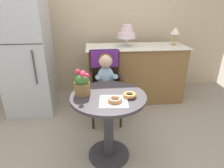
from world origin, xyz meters
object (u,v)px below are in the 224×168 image
object	(u,v)px
donut_mid	(130,95)
flower_vase	(82,84)
wicker_chair	(105,75)
donut_front	(115,100)
refrigerator	(26,55)
tiered_cake_stand	(127,34)
cafe_table	(109,115)
seated_child	(106,77)
table_lamp	(175,31)

from	to	relation	value
donut_mid	flower_vase	world-z (taller)	flower_vase
wicker_chair	donut_front	distance (m)	0.91
donut_mid	refrigerator	world-z (taller)	refrigerator
wicker_chair	refrigerator	xyz separation A→B (m)	(-1.07, 0.34, 0.21)
wicker_chair	donut_mid	size ratio (longest dim) A/B	7.41
donut_front	donut_mid	distance (m)	0.16
wicker_chair	tiered_cake_stand	xyz separation A→B (m)	(0.37, 0.54, 0.45)
donut_mid	tiered_cake_stand	distance (m)	1.42
cafe_table	refrigerator	distance (m)	1.56
tiered_cake_stand	wicker_chair	bearing A→B (deg)	-124.63
cafe_table	seated_child	bearing A→B (deg)	88.07
tiered_cake_stand	donut_front	bearing A→B (deg)	-103.48
tiered_cake_stand	refrigerator	bearing A→B (deg)	-172.09
flower_vase	donut_mid	bearing A→B (deg)	-13.42
seated_child	table_lamp	size ratio (longest dim) A/B	2.55
cafe_table	refrigerator	world-z (taller)	refrigerator
wicker_chair	donut_mid	world-z (taller)	wicker_chair
cafe_table	refrigerator	bearing A→B (deg)	133.67
table_lamp	refrigerator	world-z (taller)	refrigerator
wicker_chair	refrigerator	size ratio (longest dim) A/B	0.56
donut_mid	flower_vase	bearing A→B (deg)	166.58
seated_child	flower_vase	size ratio (longest dim) A/B	3.00
flower_vase	refrigerator	size ratio (longest dim) A/B	0.14
table_lamp	wicker_chair	bearing A→B (deg)	-154.15
seated_child	refrigerator	distance (m)	1.19
wicker_chair	donut_mid	distance (m)	0.84
flower_vase	refrigerator	world-z (taller)	refrigerator
wicker_chair	seated_child	bearing A→B (deg)	-96.31
wicker_chair	seated_child	xyz separation A→B (m)	(0.00, -0.16, 0.04)
refrigerator	cafe_table	bearing A→B (deg)	-46.33
cafe_table	flower_vase	world-z (taller)	flower_vase
donut_front	refrigerator	xyz separation A→B (m)	(-1.10, 1.24, 0.11)
wicker_chair	table_lamp	world-z (taller)	table_lamp
cafe_table	wicker_chair	size ratio (longest dim) A/B	0.75
cafe_table	donut_front	distance (m)	0.27
flower_vase	tiered_cake_stand	size ratio (longest dim) A/B	0.74
refrigerator	table_lamp	bearing A→B (deg)	5.53
donut_front	refrigerator	size ratio (longest dim) A/B	0.08
flower_vase	wicker_chair	bearing A→B (deg)	70.01
seated_child	tiered_cake_stand	xyz separation A→B (m)	(0.37, 0.69, 0.42)
wicker_chair	donut_front	xyz separation A→B (m)	(0.03, -0.90, 0.10)
flower_vase	tiered_cake_stand	xyz separation A→B (m)	(0.63, 1.25, 0.26)
wicker_chair	tiered_cake_stand	size ratio (longest dim) A/B	2.91
cafe_table	wicker_chair	xyz separation A→B (m)	(0.02, 0.76, 0.13)
donut_front	flower_vase	size ratio (longest dim) A/B	0.55
donut_front	flower_vase	world-z (taller)	flower_vase
seated_child	tiered_cake_stand	bearing A→B (deg)	61.85
donut_mid	table_lamp	bearing A→B (deg)	54.86
table_lamp	refrigerator	distance (m)	2.23
tiered_cake_stand	refrigerator	world-z (taller)	refrigerator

